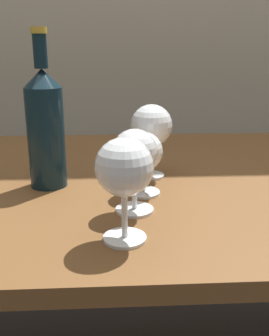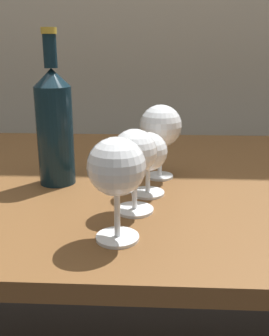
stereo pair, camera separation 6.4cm
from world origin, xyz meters
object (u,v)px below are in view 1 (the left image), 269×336
wine_glass_cabernet (124,170)px  wine_glass_port (146,154)px  wine_glass_empty (134,155)px  wine_glass_white (151,126)px  wine_bottle (45,126)px

wine_glass_cabernet → wine_glass_port: size_ratio=1.27×
wine_glass_cabernet → wine_glass_empty: bearing=78.9°
wine_glass_white → wine_bottle: bearing=-168.2°
wine_glass_empty → wine_glass_cabernet: bearing=-101.1°
wine_glass_empty → wine_bottle: bearing=140.1°
wine_glass_cabernet → wine_glass_white: bearing=77.1°
wine_glass_white → wine_bottle: 0.22m
wine_glass_white → wine_glass_empty: bearing=-104.0°
wine_glass_empty → wine_glass_port: size_ratio=1.19×
wine_glass_cabernet → wine_glass_empty: 0.10m
wine_glass_empty → wine_bottle: size_ratio=0.47×
wine_glass_cabernet → wine_glass_empty: size_ratio=1.07×
wine_glass_port → wine_glass_white: (0.02, 0.10, 0.03)m
wine_glass_port → wine_bottle: bearing=163.2°
wine_glass_port → wine_bottle: size_ratio=0.40×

